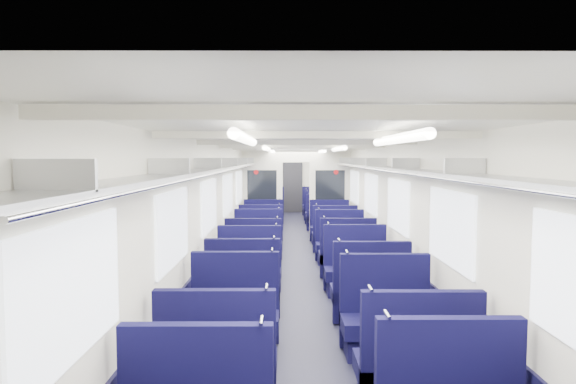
% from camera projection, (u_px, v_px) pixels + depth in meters
% --- Properties ---
extents(floor, '(2.80, 18.00, 0.01)m').
position_uv_depth(floor, '(298.00, 260.00, 10.18)').
color(floor, black).
rests_on(floor, ground).
extents(ceiling, '(2.80, 18.00, 0.01)m').
position_uv_depth(ceiling, '(299.00, 146.00, 10.02)').
color(ceiling, white).
rests_on(ceiling, wall_left).
extents(wall_left, '(0.02, 18.00, 2.35)m').
position_uv_depth(wall_left, '(230.00, 204.00, 10.10)').
color(wall_left, beige).
rests_on(wall_left, floor).
extents(dado_left, '(0.03, 17.90, 0.70)m').
position_uv_depth(dado_left, '(231.00, 244.00, 10.15)').
color(dado_left, black).
rests_on(dado_left, floor).
extents(wall_right, '(0.02, 18.00, 2.35)m').
position_uv_depth(wall_right, '(367.00, 204.00, 10.11)').
color(wall_right, beige).
rests_on(wall_right, floor).
extents(dado_right, '(0.03, 17.90, 0.70)m').
position_uv_depth(dado_right, '(365.00, 243.00, 10.16)').
color(dado_right, black).
rests_on(dado_right, floor).
extents(wall_far, '(2.80, 0.02, 2.35)m').
position_uv_depth(wall_far, '(293.00, 182.00, 19.08)').
color(wall_far, beige).
rests_on(wall_far, floor).
extents(luggage_rack_left, '(0.36, 17.40, 0.18)m').
position_uv_depth(luggage_rack_left, '(239.00, 165.00, 10.04)').
color(luggage_rack_left, '#B2B5BA').
rests_on(luggage_rack_left, wall_left).
extents(luggage_rack_right, '(0.36, 17.40, 0.18)m').
position_uv_depth(luggage_rack_right, '(358.00, 165.00, 10.05)').
color(luggage_rack_right, '#B2B5BA').
rests_on(luggage_rack_right, wall_right).
extents(windows, '(2.78, 15.60, 0.75)m').
position_uv_depth(windows, '(299.00, 194.00, 9.63)').
color(windows, white).
rests_on(windows, wall_left).
extents(ceiling_fittings, '(2.70, 16.06, 0.11)m').
position_uv_depth(ceiling_fittings, '(299.00, 149.00, 9.76)').
color(ceiling_fittings, silver).
rests_on(ceiling_fittings, ceiling).
extents(end_door, '(0.75, 0.06, 2.00)m').
position_uv_depth(end_door, '(293.00, 187.00, 19.03)').
color(end_door, black).
rests_on(end_door, floor).
extents(bulkhead, '(2.80, 0.10, 2.35)m').
position_uv_depth(bulkhead, '(296.00, 192.00, 12.69)').
color(bulkhead, silver).
rests_on(bulkhead, floor).
extents(seat_4, '(0.98, 0.54, 1.10)m').
position_uv_depth(seat_4, '(218.00, 371.00, 4.12)').
color(seat_4, '#0C0A34').
rests_on(seat_4, floor).
extents(seat_5, '(0.98, 0.54, 1.10)m').
position_uv_depth(seat_5, '(417.00, 373.00, 4.08)').
color(seat_5, '#0C0A34').
rests_on(seat_5, floor).
extents(seat_6, '(0.98, 0.54, 1.10)m').
position_uv_depth(seat_6, '(234.00, 319.00, 5.43)').
color(seat_6, '#0C0A34').
rests_on(seat_6, floor).
extents(seat_7, '(0.98, 0.54, 1.10)m').
position_uv_depth(seat_7, '(386.00, 323.00, 5.32)').
color(seat_7, '#0C0A34').
rests_on(seat_7, floor).
extents(seat_8, '(0.98, 0.54, 1.10)m').
position_uv_depth(seat_8, '(243.00, 291.00, 6.59)').
color(seat_8, '#0C0A34').
rests_on(seat_8, floor).
extents(seat_9, '(0.98, 0.54, 1.10)m').
position_uv_depth(seat_9, '(370.00, 295.00, 6.38)').
color(seat_9, '#0C0A34').
rests_on(seat_9, floor).
extents(seat_10, '(0.98, 0.54, 1.10)m').
position_uv_depth(seat_10, '(249.00, 274.00, 7.55)').
color(seat_10, '#0C0A34').
rests_on(seat_10, floor).
extents(seat_11, '(0.98, 0.54, 1.10)m').
position_uv_depth(seat_11, '(356.00, 272.00, 7.67)').
color(seat_11, '#0C0A34').
rests_on(seat_11, floor).
extents(seat_12, '(0.98, 0.54, 1.10)m').
position_uv_depth(seat_12, '(254.00, 258.00, 8.72)').
color(seat_12, '#0C0A34').
rests_on(seat_12, floor).
extents(seat_13, '(0.98, 0.54, 1.10)m').
position_uv_depth(seat_13, '(347.00, 258.00, 8.75)').
color(seat_13, '#0C0A34').
rests_on(seat_13, floor).
extents(seat_14, '(0.98, 0.54, 1.10)m').
position_uv_depth(seat_14, '(258.00, 245.00, 10.02)').
color(seat_14, '#0C0A34').
rests_on(seat_14, floor).
extents(seat_15, '(0.98, 0.54, 1.10)m').
position_uv_depth(seat_15, '(340.00, 246.00, 9.90)').
color(seat_15, '#0C0A34').
rests_on(seat_15, floor).
extents(seat_16, '(0.98, 0.54, 1.10)m').
position_uv_depth(seat_16, '(261.00, 236.00, 11.20)').
color(seat_16, '#0C0A34').
rests_on(seat_16, floor).
extents(seat_17, '(0.98, 0.54, 1.10)m').
position_uv_depth(seat_17, '(334.00, 237.00, 11.03)').
color(seat_17, '#0C0A34').
rests_on(seat_17, floor).
extents(seat_18, '(0.98, 0.54, 1.10)m').
position_uv_depth(seat_18, '(263.00, 229.00, 12.32)').
color(seat_18, '#0C0A34').
rests_on(seat_18, floor).
extents(seat_19, '(0.98, 0.54, 1.10)m').
position_uv_depth(seat_19, '(330.00, 229.00, 12.22)').
color(seat_19, '#0C0A34').
rests_on(seat_19, floor).
extents(seat_20, '(0.98, 0.54, 1.10)m').
position_uv_depth(seat_20, '(266.00, 219.00, 14.33)').
color(seat_20, '#0C0A34').
rests_on(seat_20, floor).
extents(seat_21, '(0.98, 0.54, 1.10)m').
position_uv_depth(seat_21, '(323.00, 219.00, 14.33)').
color(seat_21, '#0C0A34').
rests_on(seat_21, floor).
extents(seat_22, '(0.98, 0.54, 1.10)m').
position_uv_depth(seat_22, '(268.00, 214.00, 15.46)').
color(seat_22, '#0C0A34').
rests_on(seat_22, floor).
extents(seat_23, '(0.98, 0.54, 1.10)m').
position_uv_depth(seat_23, '(321.00, 215.00, 15.42)').
color(seat_23, '#0C0A34').
rests_on(seat_23, floor).
extents(seat_24, '(0.98, 0.54, 1.10)m').
position_uv_depth(seat_24, '(269.00, 210.00, 16.63)').
color(seat_24, '#0C0A34').
rests_on(seat_24, floor).
extents(seat_25, '(0.98, 0.54, 1.10)m').
position_uv_depth(seat_25, '(318.00, 211.00, 16.57)').
color(seat_25, '#0C0A34').
rests_on(seat_25, floor).
extents(seat_26, '(0.98, 0.54, 1.10)m').
position_uv_depth(seat_26, '(270.00, 207.00, 17.67)').
color(seat_26, '#0C0A34').
rests_on(seat_26, floor).
extents(seat_27, '(0.98, 0.54, 1.10)m').
position_uv_depth(seat_27, '(316.00, 207.00, 17.79)').
color(seat_27, '#0C0A34').
rests_on(seat_27, floor).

